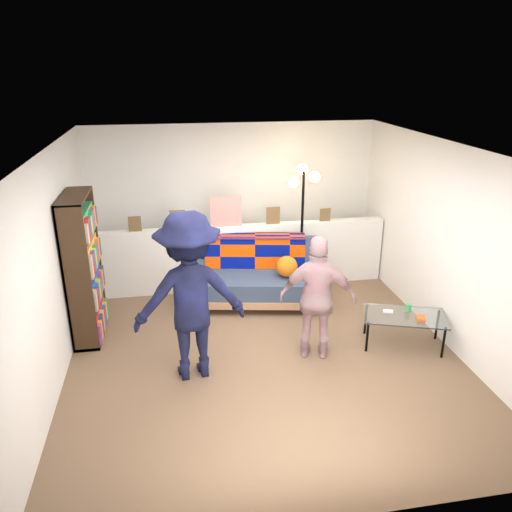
{
  "coord_description": "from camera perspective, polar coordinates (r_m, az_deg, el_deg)",
  "views": [
    {
      "loc": [
        -0.98,
        -5.15,
        3.24
      ],
      "look_at": [
        0.0,
        0.4,
        1.05
      ],
      "focal_mm": 35.0,
      "sensor_mm": 36.0,
      "label": 1
    }
  ],
  "objects": [
    {
      "name": "futon_sofa",
      "position": [
        7.14,
        0.01,
        -2.41
      ],
      "size": [
        2.02,
        1.22,
        0.81
      ],
      "color": "#A67451",
      "rests_on": "ground"
    },
    {
      "name": "bookshelf",
      "position": [
        6.45,
        -19.08,
        -1.79
      ],
      "size": [
        0.3,
        0.91,
        1.82
      ],
      "color": "black",
      "rests_on": "ground"
    },
    {
      "name": "coffee_table",
      "position": [
        6.31,
        16.67,
        -6.74
      ],
      "size": [
        1.09,
        0.82,
        0.5
      ],
      "color": "black",
      "rests_on": "ground"
    },
    {
      "name": "floor_lamp",
      "position": [
        7.27,
        5.35,
        6.02
      ],
      "size": [
        0.43,
        0.34,
        1.9
      ],
      "color": "black",
      "rests_on": "ground"
    },
    {
      "name": "room_shell",
      "position": [
        5.92,
        -0.12,
        5.86
      ],
      "size": [
        4.6,
        5.05,
        2.45
      ],
      "color": "silver",
      "rests_on": "ground"
    },
    {
      "name": "half_wall_ledge",
      "position": [
        7.54,
        -1.84,
        -0.1
      ],
      "size": [
        4.45,
        0.15,
        1.0
      ],
      "primitive_type": "cube",
      "color": "silver",
      "rests_on": "ground"
    },
    {
      "name": "person_right",
      "position": [
        5.73,
        7.08,
        -4.83
      ],
      "size": [
        0.94,
        0.61,
        1.48
      ],
      "primitive_type": "imported",
      "rotation": [
        0.0,
        0.0,
        2.83
      ],
      "color": "pink",
      "rests_on": "ground"
    },
    {
      "name": "ground",
      "position": [
        6.17,
        0.65,
        -10.48
      ],
      "size": [
        5.0,
        5.0,
        0.0
      ],
      "primitive_type": "plane",
      "color": "brown",
      "rests_on": "ground"
    },
    {
      "name": "person_left",
      "position": [
        5.33,
        -7.57,
        -4.65
      ],
      "size": [
        1.28,
        0.83,
        1.87
      ],
      "primitive_type": "imported",
      "rotation": [
        0.0,
        0.0,
        3.26
      ],
      "color": "black",
      "rests_on": "ground"
    },
    {
      "name": "ledge_decor",
      "position": [
        7.27,
        -3.65,
        4.7
      ],
      "size": [
        2.97,
        0.02,
        0.45
      ],
      "color": "brown",
      "rests_on": "half_wall_ledge"
    }
  ]
}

